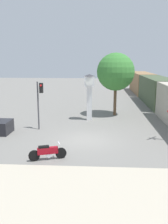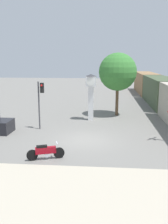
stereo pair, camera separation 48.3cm
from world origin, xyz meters
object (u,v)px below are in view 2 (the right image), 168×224
clock_tower (91,90)px  traffic_light (41,97)px  freight_train (160,91)px  street_tree (118,72)px  motorcycle (46,152)px

clock_tower → traffic_light: size_ratio=1.10×
freight_train → traffic_light: size_ratio=8.83×
clock_tower → street_tree: 3.72m
traffic_light → freight_train: bearing=46.4°
motorcycle → clock_tower: bearing=59.4°
traffic_light → street_tree: bearing=42.1°
freight_train → traffic_light: traffic_light is taller
motorcycle → clock_tower: clock_tower is taller
freight_train → motorcycle: bearing=-118.3°
motorcycle → freight_train: (10.18, 18.94, 1.24)m
traffic_light → street_tree: 8.75m
motorcycle → traffic_light: 6.92m
traffic_light → clock_tower: bearing=42.3°
motorcycle → street_tree: size_ratio=0.33×
clock_tower → street_tree: (2.53, 2.25, 1.54)m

